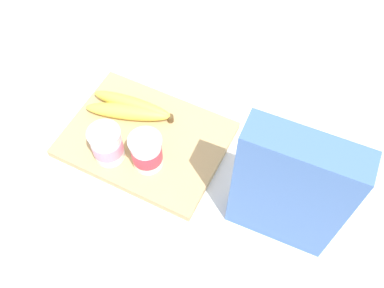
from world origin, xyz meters
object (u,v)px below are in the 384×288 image
(cereal_box, at_px, (289,192))
(cutting_board, at_px, (146,139))
(yogurt_cup_front, at_px, (147,152))
(yogurt_cup_back, at_px, (107,145))
(banana_bunch, at_px, (130,108))

(cereal_box, bearing_deg, cutting_board, 167.42)
(yogurt_cup_front, xyz_separation_m, yogurt_cup_back, (0.08, 0.02, -0.00))
(cutting_board, height_order, banana_bunch, banana_bunch)
(yogurt_cup_front, distance_m, yogurt_cup_back, 0.08)
(banana_bunch, bearing_deg, yogurt_cup_back, 99.18)
(yogurt_cup_front, relative_size, yogurt_cup_back, 1.00)
(cereal_box, bearing_deg, yogurt_cup_front, 176.78)
(yogurt_cup_back, bearing_deg, cutting_board, -119.96)
(yogurt_cup_back, bearing_deg, yogurt_cup_front, -165.75)
(cereal_box, bearing_deg, yogurt_cup_back, -179.92)
(cereal_box, distance_m, banana_bunch, 0.41)
(cutting_board, xyz_separation_m, yogurt_cup_back, (0.04, 0.07, 0.05))
(cutting_board, xyz_separation_m, banana_bunch, (0.06, -0.04, 0.03))
(yogurt_cup_front, height_order, banana_bunch, yogurt_cup_front)
(cutting_board, distance_m, cereal_box, 0.35)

